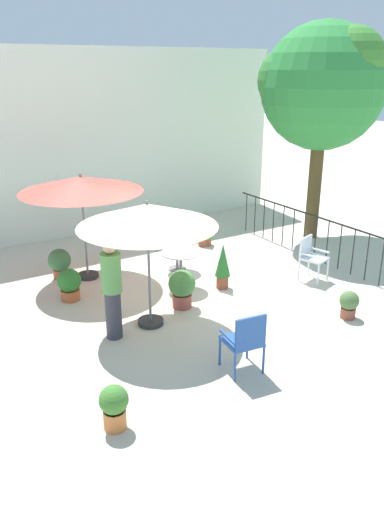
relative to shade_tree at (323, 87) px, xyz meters
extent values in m
plane|color=beige|center=(-4.50, -1.46, -3.69)|extent=(60.00, 60.00, 0.00)
cube|color=white|center=(-4.50, 3.39, -1.39)|extent=(10.90, 0.30, 4.60)
cube|color=black|center=(-1.15, -1.46, -2.69)|extent=(0.03, 5.81, 0.03)
cylinder|color=black|center=(-1.15, -3.09, -3.19)|extent=(0.02, 0.02, 1.00)
cylinder|color=black|center=(-1.15, -2.73, -3.19)|extent=(0.02, 0.02, 1.00)
cylinder|color=black|center=(-1.15, -2.37, -3.19)|extent=(0.02, 0.02, 1.00)
cylinder|color=black|center=(-1.15, -2.00, -3.19)|extent=(0.02, 0.02, 1.00)
cylinder|color=black|center=(-1.15, -1.64, -3.19)|extent=(0.02, 0.02, 1.00)
cylinder|color=black|center=(-1.15, -1.28, -3.19)|extent=(0.02, 0.02, 1.00)
cylinder|color=black|center=(-1.15, -0.91, -3.19)|extent=(0.02, 0.02, 1.00)
cylinder|color=black|center=(-1.15, -0.55, -3.19)|extent=(0.02, 0.02, 1.00)
cylinder|color=black|center=(-1.15, -0.19, -3.19)|extent=(0.02, 0.02, 1.00)
cylinder|color=black|center=(-1.15, 0.17, -3.19)|extent=(0.02, 0.02, 1.00)
cylinder|color=black|center=(-1.15, 0.54, -3.19)|extent=(0.02, 0.02, 1.00)
cylinder|color=black|center=(-1.15, 0.90, -3.19)|extent=(0.02, 0.02, 1.00)
cylinder|color=black|center=(-1.15, 1.26, -3.19)|extent=(0.02, 0.02, 1.00)
cylinder|color=brown|center=(-0.05, -0.04, -2.36)|extent=(0.33, 0.33, 2.66)
sphere|color=#2E873A|center=(-0.05, -0.04, 0.00)|extent=(2.93, 2.93, 2.93)
sphere|color=#338D31|center=(0.68, 0.26, -0.30)|extent=(1.76, 1.76, 1.76)
sphere|color=#388336|center=(-0.64, 0.40, 0.14)|extent=(1.61, 1.61, 1.61)
sphere|color=#3A8030|center=(0.09, -0.69, 0.58)|extent=(1.46, 1.46, 1.46)
cylinder|color=#2D2D2D|center=(-5.78, -2.09, -3.65)|extent=(0.44, 0.44, 0.08)
cylinder|color=slate|center=(-5.78, -2.09, -2.63)|extent=(0.04, 0.04, 2.12)
cone|color=beige|center=(-5.78, -2.09, -1.75)|extent=(2.27, 2.27, 0.37)
sphere|color=slate|center=(-5.78, -2.09, -1.54)|extent=(0.06, 0.06, 0.06)
cylinder|color=#2D2D2D|center=(-5.93, 0.43, -3.65)|extent=(0.44, 0.44, 0.08)
cylinder|color=slate|center=(-5.93, 0.43, -2.62)|extent=(0.04, 0.04, 2.13)
cone|color=#E3483B|center=(-5.93, 0.43, -1.71)|extent=(2.44, 2.44, 0.30)
sphere|color=slate|center=(-5.93, 0.43, -1.53)|extent=(0.06, 0.06, 0.06)
cylinder|color=silver|center=(-4.13, -0.17, -2.93)|extent=(0.71, 0.71, 0.02)
cylinder|color=slate|center=(-4.13, -0.17, -3.31)|extent=(0.06, 0.06, 0.75)
cylinder|color=slate|center=(-4.13, -0.17, -3.67)|extent=(0.39, 0.39, 0.03)
cylinder|color=silver|center=(-4.55, -1.05, -2.96)|extent=(0.76, 0.76, 0.02)
cylinder|color=slate|center=(-4.55, -1.05, -3.33)|extent=(0.06, 0.06, 0.72)
cylinder|color=slate|center=(-4.55, -1.05, -3.67)|extent=(0.42, 0.42, 0.03)
cube|color=white|center=(-2.06, -2.17, -3.21)|extent=(0.57, 0.58, 0.04)
cube|color=white|center=(-2.12, -1.96, -2.99)|extent=(0.42, 0.16, 0.40)
cube|color=white|center=(-2.25, -2.23, -3.09)|extent=(0.16, 0.42, 0.03)
cube|color=white|center=(-1.86, -2.11, -3.09)|extent=(0.16, 0.42, 0.03)
cylinder|color=white|center=(-2.19, -2.44, -3.46)|extent=(0.04, 0.04, 0.46)
cylinder|color=white|center=(-1.80, -2.31, -3.46)|extent=(0.04, 0.04, 0.46)
cylinder|color=white|center=(-2.32, -2.02, -3.46)|extent=(0.04, 0.04, 0.46)
cylinder|color=white|center=(-1.93, -1.90, -3.46)|extent=(0.04, 0.04, 0.46)
cube|color=#244D97|center=(-5.30, -4.02, -3.23)|extent=(0.56, 0.56, 0.04)
cube|color=#244D97|center=(-5.33, -4.25, -2.97)|extent=(0.48, 0.10, 0.47)
cube|color=#244D97|center=(-5.07, -4.05, -3.11)|extent=(0.10, 0.45, 0.03)
cube|color=#244D97|center=(-5.53, -3.99, -3.11)|extent=(0.10, 0.45, 0.03)
cylinder|color=#244D97|center=(-5.04, -3.83, -3.47)|extent=(0.04, 0.04, 0.44)
cylinder|color=#244D97|center=(-5.50, -3.76, -3.47)|extent=(0.04, 0.04, 0.44)
cylinder|color=#244D97|center=(-5.10, -4.28, -3.47)|extent=(0.04, 0.04, 0.44)
cylinder|color=#244D97|center=(-5.56, -4.22, -3.47)|extent=(0.04, 0.04, 0.44)
cylinder|color=#AE5339|center=(-6.43, 0.69, -3.59)|extent=(0.30, 0.30, 0.20)
cylinder|color=#382819|center=(-6.43, 0.69, -3.50)|extent=(0.27, 0.27, 0.02)
sphere|color=#3D7040|center=(-6.43, 0.69, -3.29)|extent=(0.47, 0.47, 0.47)
sphere|color=gold|center=(-6.35, 0.54, -3.25)|extent=(0.11, 0.11, 0.11)
sphere|color=gold|center=(-6.31, 0.57, -3.36)|extent=(0.09, 0.09, 0.09)
cylinder|color=#994C31|center=(-2.74, 0.85, -3.59)|extent=(0.31, 0.31, 0.20)
cylinder|color=#382819|center=(-2.74, 0.85, -3.50)|extent=(0.28, 0.28, 0.02)
cone|color=#42943D|center=(-2.74, 0.85, -3.15)|extent=(0.40, 0.40, 0.68)
cylinder|color=brown|center=(-2.73, -3.71, -3.59)|extent=(0.26, 0.26, 0.19)
cylinder|color=#382819|center=(-2.73, -3.71, -3.51)|extent=(0.23, 0.23, 0.02)
sphere|color=#4B6D3B|center=(-2.73, -3.71, -3.36)|extent=(0.34, 0.34, 0.34)
cylinder|color=#CC743B|center=(-7.38, -4.24, -3.56)|extent=(0.28, 0.28, 0.25)
cylinder|color=#382819|center=(-7.38, -4.24, -3.45)|extent=(0.25, 0.25, 0.02)
sphere|color=#407B2E|center=(-7.38, -4.24, -3.28)|extent=(0.36, 0.36, 0.36)
cylinder|color=#9A473C|center=(-4.98, -1.81, -3.56)|extent=(0.35, 0.35, 0.25)
cylinder|color=#382819|center=(-4.98, -1.81, -3.44)|extent=(0.31, 0.31, 0.02)
sphere|color=#457E3C|center=(-4.98, -1.81, -3.22)|extent=(0.50, 0.50, 0.50)
sphere|color=gold|center=(-5.11, -1.75, -3.21)|extent=(0.09, 0.09, 0.09)
sphere|color=gold|center=(-4.77, -1.80, -3.26)|extent=(0.12, 0.12, 0.12)
sphere|color=gold|center=(-4.90, -1.69, -3.19)|extent=(0.13, 0.13, 0.13)
cylinder|color=brown|center=(-3.86, -1.50, -3.56)|extent=(0.24, 0.24, 0.27)
cylinder|color=#382819|center=(-3.86, -1.50, -3.43)|extent=(0.21, 0.21, 0.02)
cone|color=#29712C|center=(-3.86, -1.50, -3.09)|extent=(0.31, 0.31, 0.66)
cylinder|color=#BB5B32|center=(-6.61, -0.43, -3.59)|extent=(0.36, 0.36, 0.21)
cylinder|color=#382819|center=(-6.61, -0.43, -3.49)|extent=(0.31, 0.31, 0.02)
sphere|color=#2A6F28|center=(-6.61, -0.43, -3.29)|extent=(0.44, 0.44, 0.44)
cylinder|color=#33333D|center=(-6.48, -2.18, -3.28)|extent=(0.26, 0.26, 0.81)
cylinder|color=#549249|center=(-6.48, -2.18, -2.56)|extent=(0.39, 0.39, 0.64)
sphere|color=tan|center=(-6.48, -2.18, -2.13)|extent=(0.22, 0.22, 0.22)
camera|label=1|loc=(-9.29, -9.08, 0.47)|focal=35.86mm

